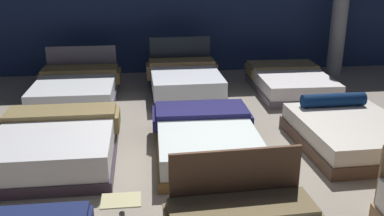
# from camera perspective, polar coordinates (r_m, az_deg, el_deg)

# --- Properties ---
(ground_plane) EXTENTS (18.00, 18.00, 0.02)m
(ground_plane) POSITION_cam_1_polar(r_m,az_deg,el_deg) (6.17, 2.42, -6.89)
(ground_plane) COLOR gray
(showroom_back_wall) EXTENTS (18.00, 0.06, 3.50)m
(showroom_back_wall) POSITION_cam_1_polar(r_m,az_deg,el_deg) (10.60, -1.90, 14.13)
(showroom_back_wall) COLOR navy
(showroom_back_wall) RESTS_ON ground_plane
(bed_3) EXTENTS (1.72, 1.93, 0.56)m
(bed_3) POSITION_cam_1_polar(r_m,az_deg,el_deg) (6.28, -17.67, -4.71)
(bed_3) COLOR #312733
(bed_3) RESTS_ON ground_plane
(bed_4) EXTENTS (1.56, 2.17, 0.49)m
(bed_4) POSITION_cam_1_polar(r_m,az_deg,el_deg) (6.26, 1.87, -4.13)
(bed_4) COLOR brown
(bed_4) RESTS_ON ground_plane
(bed_5) EXTENTS (1.62, 2.01, 0.64)m
(bed_5) POSITION_cam_1_polar(r_m,az_deg,el_deg) (6.90, 20.43, -3.14)
(bed_5) COLOR #50392E
(bed_5) RESTS_ON ground_plane
(bed_6) EXTENTS (1.70, 2.17, 0.90)m
(bed_6) POSITION_cam_1_polar(r_m,az_deg,el_deg) (8.95, -15.13, 2.55)
(bed_6) COLOR #55505F
(bed_6) RESTS_ON ground_plane
(bed_7) EXTENTS (1.54, 2.01, 1.07)m
(bed_7) POSITION_cam_1_polar(r_m,az_deg,el_deg) (8.88, -0.97, 3.47)
(bed_7) COLOR black
(bed_7) RESTS_ON ground_plane
(bed_8) EXTENTS (1.59, 2.19, 0.47)m
(bed_8) POSITION_cam_1_polar(r_m,az_deg,el_deg) (9.40, 12.96, 3.41)
(bed_8) COLOR #574F59
(bed_8) RESTS_ON ground_plane
(support_pillar) EXTENTS (0.37, 0.37, 3.50)m
(support_pillar) POSITION_cam_1_polar(r_m,az_deg,el_deg) (10.97, 19.27, 13.27)
(support_pillar) COLOR #99999E
(support_pillar) RESTS_ON ground_plane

